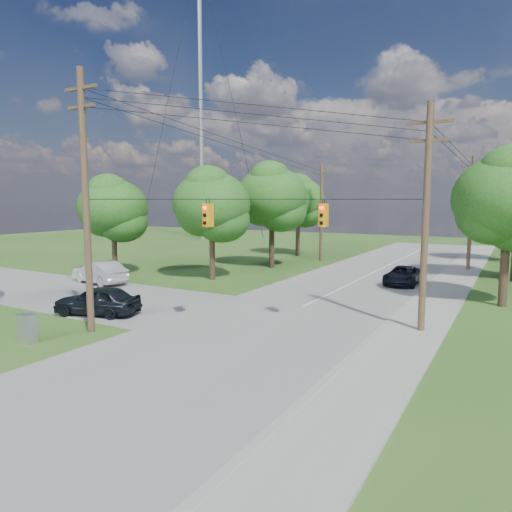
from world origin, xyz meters
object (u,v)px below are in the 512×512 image
Objects in this scene: pole_north_w at (321,211)px; pole_sw at (86,199)px; car_cross_dark at (97,300)px; car_main_north at (403,275)px; car_cross_silver at (100,272)px; pole_ne at (426,215)px; control_cabinet at (27,329)px; pole_north_e at (471,213)px.

pole_sw is at bearing -89.23° from pole_north_w.
car_main_north is at bearing 128.65° from car_cross_dark.
pole_sw is 1.20× the size of pole_north_w.
car_cross_silver is at bearing 137.09° from pole_sw.
pole_ne is 17.22m from car_cross_dark.
pole_ne reaches higher than control_cabinet.
car_cross_dark is at bearing -125.90° from car_main_north.
pole_sw is at bearing -117.82° from car_main_north.
control_cabinet is (-14.42, -32.22, -4.48)m from pole_north_e.
pole_ne is at bearing -57.71° from pole_north_w.
pole_north_e reaches higher than car_cross_silver.
car_main_north is at bearing -109.63° from pole_north_e.
control_cabinet is at bearing -116.99° from car_main_north.
car_cross_dark is at bearing 133.80° from pole_sw.
car_cross_silver is at bearing -113.90° from pole_north_w.
car_cross_silver is at bearing 125.50° from control_cabinet.
pole_north_e is at bearing 90.00° from pole_ne.
pole_ne is 22.00m from pole_north_e.
control_cabinet is at bearing -114.11° from pole_north_e.
car_cross_dark is 21.37m from car_main_north.
car_main_north is at bearing 63.20° from pole_sw.
pole_ne is at bearing 92.18° from car_cross_dark.
pole_sw is 9.28× the size of control_cabinet.
pole_ne is 2.28× the size of car_cross_dark.
pole_north_e is 1.00× the size of pole_north_w.
car_main_north reaches higher than control_cabinet.
pole_north_w is at bearing 122.29° from pole_ne.
pole_sw is at bearing 58.17° from car_cross_silver.
car_cross_silver is (-7.37, 6.60, 0.06)m from car_cross_dark.
pole_ne is at bearing 33.91° from control_cabinet.
pole_north_w is 14.95m from car_main_north.
pole_north_w is at bearing 167.17° from car_cross_silver.
pole_north_w is 1.96× the size of car_cross_silver.
pole_north_e is 35.58m from control_cabinet.
pole_sw reaches higher than car_cross_silver.
car_main_north is at bearing 105.91° from pole_ne.
car_cross_silver is 14.41m from control_cabinet.
control_cabinet is (-10.93, -22.45, -0.04)m from car_main_north.
car_cross_dark reaches higher than control_cabinet.
car_main_north is 24.97m from control_cabinet.
pole_north_e is at bearing 0.00° from pole_north_w.
car_cross_silver is (-23.07, -20.70, -4.26)m from pole_north_e.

